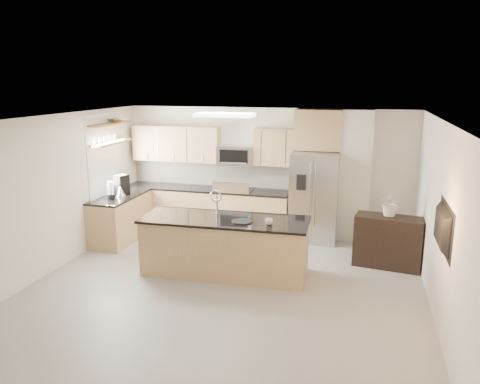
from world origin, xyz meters
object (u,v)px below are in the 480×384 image
(microwave, at_px, (236,155))
(blender, at_px, (111,192))
(television, at_px, (438,228))
(cup, at_px, (269,221))
(kettle, at_px, (120,191))
(island, at_px, (225,246))
(bowl, at_px, (115,119))
(refrigerator, at_px, (314,197))
(credenza, at_px, (388,242))
(flower_vase, at_px, (392,197))
(coffee_maker, at_px, (122,185))
(range, at_px, (235,211))
(platter, at_px, (242,221))

(microwave, xyz_separation_m, blender, (-2.07, -1.50, -0.56))
(microwave, distance_m, television, 4.79)
(cup, xyz_separation_m, kettle, (-3.22, 1.16, 0.04))
(island, distance_m, blender, 2.68)
(cup, distance_m, bowl, 4.01)
(refrigerator, bearing_deg, credenza, -37.94)
(bowl, height_order, flower_vase, bowl)
(credenza, distance_m, cup, 2.24)
(island, xyz_separation_m, blender, (-2.50, 0.75, 0.60))
(blender, bearing_deg, bowl, 105.59)
(island, bearing_deg, refrigerator, 57.43)
(credenza, bearing_deg, bowl, -176.00)
(microwave, relative_size, credenza, 0.68)
(coffee_maker, bearing_deg, television, -21.48)
(coffee_maker, relative_size, bowl, 0.96)
(range, xyz_separation_m, microwave, (0.00, 0.12, 1.16))
(bowl, bearing_deg, kettle, -57.58)
(kettle, height_order, flower_vase, flower_vase)
(blender, height_order, flower_vase, flower_vase)
(refrigerator, height_order, television, refrigerator)
(range, bearing_deg, kettle, -151.47)
(credenza, distance_m, bowl, 5.66)
(cup, bearing_deg, platter, 177.28)
(range, bearing_deg, platter, -71.38)
(credenza, relative_size, blender, 3.19)
(refrigerator, bearing_deg, kettle, -164.03)
(range, relative_size, platter, 3.40)
(bowl, height_order, television, bowl)
(island, relative_size, kettle, 11.40)
(microwave, relative_size, platter, 2.26)
(microwave, height_order, flower_vase, microwave)
(microwave, height_order, blender, microwave)
(range, distance_m, credenza, 3.25)
(credenza, height_order, television, television)
(island, bearing_deg, television, -19.87)
(flower_vase, bearing_deg, range, 160.83)
(television, bearing_deg, bowl, 67.60)
(refrigerator, height_order, island, refrigerator)
(platter, relative_size, blender, 0.96)
(island, relative_size, flower_vase, 4.20)
(kettle, xyz_separation_m, flower_vase, (5.08, 0.04, 0.19))
(microwave, bearing_deg, cup, -63.44)
(cup, relative_size, flower_vase, 0.18)
(bowl, bearing_deg, platter, -26.40)
(credenza, bearing_deg, flower_vase, 90.68)
(blender, bearing_deg, coffee_maker, 92.50)
(island, relative_size, bowl, 6.87)
(coffee_maker, xyz_separation_m, television, (5.61, -2.21, 0.25))
(island, distance_m, flower_vase, 2.93)
(credenza, relative_size, bowl, 2.77)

